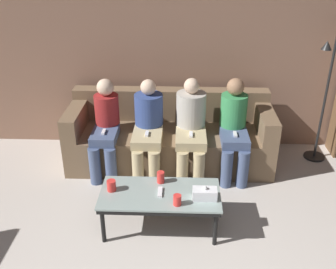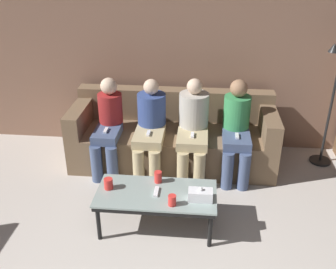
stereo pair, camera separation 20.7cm
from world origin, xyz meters
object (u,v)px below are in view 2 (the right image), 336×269
at_px(seated_person_mid_right, 193,125).
at_px(seated_person_right_end, 236,127).
at_px(cup_far_center, 158,177).
at_px(seated_person_left_end, 109,124).
at_px(coffee_table, 156,196).
at_px(couch, 173,137).
at_px(cup_near_left, 108,184).
at_px(game_remote, 156,192).
at_px(cup_near_right, 172,200).
at_px(seated_person_mid_left, 150,125).
at_px(tissue_box, 200,195).

bearing_deg(seated_person_mid_right, seated_person_right_end, -0.13).
xyz_separation_m(cup_far_center, seated_person_left_end, (-0.68, 0.88, 0.12)).
xyz_separation_m(coffee_table, cup_far_center, (-0.00, 0.18, 0.10)).
bearing_deg(seated_person_right_end, seated_person_mid_right, 179.87).
bearing_deg(seated_person_left_end, couch, 17.91).
distance_m(coffee_table, seated_person_mid_right, 1.13).
distance_m(cup_near_left, game_remote, 0.46).
distance_m(cup_near_right, game_remote, 0.24).
bearing_deg(couch, cup_far_center, -92.76).
distance_m(coffee_table, cup_far_center, 0.20).
relative_size(coffee_table, seated_person_mid_right, 1.00).
height_order(cup_near_left, seated_person_mid_left, seated_person_mid_left).
relative_size(seated_person_left_end, seated_person_mid_right, 0.98).
xyz_separation_m(cup_near_left, game_remote, (0.45, -0.02, -0.04)).
relative_size(cup_far_center, seated_person_left_end, 0.10).
xyz_separation_m(couch, coffee_table, (-0.05, -1.29, 0.04)).
bearing_deg(seated_person_mid_right, game_remote, -105.51).
distance_m(couch, cup_far_center, 1.12).
bearing_deg(couch, game_remote, -92.24).
xyz_separation_m(cup_near_left, seated_person_left_end, (-0.23, 1.03, 0.12)).
bearing_deg(tissue_box, seated_person_mid_right, 95.68).
xyz_separation_m(cup_near_left, tissue_box, (0.86, -0.09, -0.00)).
height_order(couch, seated_person_mid_left, seated_person_mid_left).
distance_m(game_remote, seated_person_mid_left, 1.09).
distance_m(seated_person_left_end, seated_person_mid_left, 0.49).
bearing_deg(cup_far_center, seated_person_mid_left, 102.28).
relative_size(game_remote, seated_person_mid_right, 0.13).
distance_m(couch, tissue_box, 1.41).
bearing_deg(cup_near_left, couch, 68.25).
distance_m(game_remote, seated_person_mid_right, 1.12).
xyz_separation_m(game_remote, seated_person_left_end, (-0.69, 1.05, 0.17)).
distance_m(cup_near_left, tissue_box, 0.87).
bearing_deg(seated_person_mid_left, game_remote, -79.55).
relative_size(couch, game_remote, 16.14).
bearing_deg(game_remote, seated_person_right_end, 53.54).
distance_m(cup_near_right, seated_person_right_end, 1.39).
xyz_separation_m(cup_near_right, seated_person_right_end, (0.62, 1.24, 0.15)).
height_order(couch, coffee_table, couch).
bearing_deg(cup_far_center, game_remote, -88.90).
xyz_separation_m(couch, tissue_box, (0.36, -1.36, 0.14)).
bearing_deg(cup_near_right, seated_person_right_end, 63.23).
height_order(cup_near_right, seated_person_mid_left, seated_person_mid_left).
bearing_deg(couch, tissue_box, -75.25).
bearing_deg(seated_person_mid_right, seated_person_left_end, -179.27).
height_order(coffee_table, tissue_box, tissue_box).
xyz_separation_m(tissue_box, seated_person_right_end, (0.38, 1.13, 0.14)).
distance_m(cup_near_right, seated_person_mid_right, 1.25).
bearing_deg(coffee_table, game_remote, -81.12).
bearing_deg(game_remote, cup_near_right, -46.79).
height_order(couch, seated_person_left_end, seated_person_left_end).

